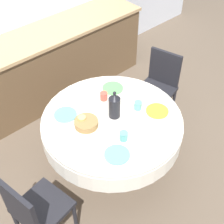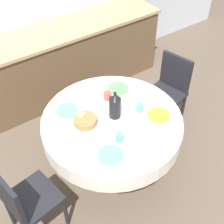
% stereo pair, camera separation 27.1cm
% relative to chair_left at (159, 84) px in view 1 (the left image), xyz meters
% --- Properties ---
extents(ground_plane, '(12.00, 12.00, 0.00)m').
position_rel_chair_left_xyz_m(ground_plane, '(-0.97, -0.24, -0.49)').
color(ground_plane, brown).
extents(kitchen_counter, '(3.24, 0.64, 0.92)m').
position_rel_chair_left_xyz_m(kitchen_counter, '(-0.97, 1.25, -0.03)').
color(kitchen_counter, brown).
rests_on(kitchen_counter, ground_plane).
extents(dining_table, '(1.32, 1.32, 0.74)m').
position_rel_chair_left_xyz_m(dining_table, '(-0.97, -0.24, 0.13)').
color(dining_table, olive).
rests_on(dining_table, ground_plane).
extents(chair_left, '(0.48, 0.48, 0.88)m').
position_rel_chair_left_xyz_m(chair_left, '(0.00, 0.00, 0.00)').
color(chair_left, black).
rests_on(chair_left, ground_plane).
extents(chair_right, '(0.46, 0.46, 0.88)m').
position_rel_chair_left_xyz_m(chair_right, '(-1.96, -0.39, 0.00)').
color(chair_right, black).
rests_on(chair_right, ground_plane).
extents(plate_near_left, '(0.21, 0.21, 0.01)m').
position_rel_chair_left_xyz_m(plate_near_left, '(-1.24, -0.58, 0.26)').
color(plate_near_left, '#60BCB7').
rests_on(plate_near_left, dining_table).
extents(cup_near_left, '(0.07, 0.07, 0.08)m').
position_rel_chair_left_xyz_m(cup_near_left, '(-1.07, -0.50, 0.29)').
color(cup_near_left, '#5BA39E').
rests_on(cup_near_left, dining_table).
extents(plate_near_right, '(0.21, 0.21, 0.01)m').
position_rel_chair_left_xyz_m(plate_near_right, '(-0.59, -0.46, 0.26)').
color(plate_near_right, yellow).
rests_on(plate_near_right, dining_table).
extents(cup_near_right, '(0.07, 0.07, 0.08)m').
position_rel_chair_left_xyz_m(cup_near_right, '(-0.70, -0.31, 0.29)').
color(cup_near_right, '#5BA39E').
rests_on(cup_near_right, dining_table).
extents(plate_far_left, '(0.21, 0.21, 0.01)m').
position_rel_chair_left_xyz_m(plate_far_left, '(-1.26, 0.09, 0.26)').
color(plate_far_left, '#60BCB7').
rests_on(plate_far_left, dining_table).
extents(cup_far_left, '(0.07, 0.07, 0.08)m').
position_rel_chair_left_xyz_m(cup_far_left, '(-1.22, -0.11, 0.29)').
color(cup_far_left, '#DBB766').
rests_on(cup_far_left, dining_table).
extents(plate_far_right, '(0.21, 0.21, 0.01)m').
position_rel_chair_left_xyz_m(plate_far_right, '(-0.67, 0.08, 0.26)').
color(plate_far_right, '#5BA85B').
rests_on(plate_far_right, dining_table).
extents(cup_far_right, '(0.07, 0.07, 0.08)m').
position_rel_chair_left_xyz_m(cup_far_right, '(-0.85, 0.01, 0.29)').
color(cup_far_right, '#CC4C3D').
rests_on(cup_far_right, dining_table).
extents(coffee_carafe, '(0.11, 0.11, 0.29)m').
position_rel_chair_left_xyz_m(coffee_carafe, '(-0.93, -0.23, 0.38)').
color(coffee_carafe, black).
rests_on(coffee_carafe, dining_table).
extents(bread_basket, '(0.21, 0.21, 0.06)m').
position_rel_chair_left_xyz_m(bread_basket, '(-1.20, -0.15, 0.28)').
color(bread_basket, olive).
rests_on(bread_basket, dining_table).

